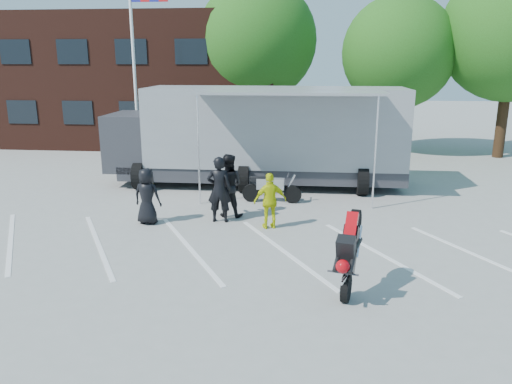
% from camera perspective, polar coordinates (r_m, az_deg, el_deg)
% --- Properties ---
extents(ground, '(100.00, 100.00, 0.00)m').
position_cam_1_polar(ground, '(11.60, 1.97, -8.57)').
color(ground, '#989893').
rests_on(ground, ground).
extents(parking_bay_lines, '(18.09, 13.33, 0.01)m').
position_cam_1_polar(parking_bay_lines, '(12.52, 2.29, -6.73)').
color(parking_bay_lines, white).
rests_on(parking_bay_lines, ground).
extents(office_building, '(18.00, 8.00, 7.00)m').
position_cam_1_polar(office_building, '(30.57, -14.95, 12.30)').
color(office_building, '#411D14').
rests_on(office_building, ground).
extents(flagpole, '(1.61, 0.12, 8.00)m').
position_cam_1_polar(flagpole, '(21.76, -13.22, 15.66)').
color(flagpole, white).
rests_on(flagpole, ground).
extents(tree_left, '(6.12, 6.12, 8.64)m').
position_cam_1_polar(tree_left, '(26.77, 0.10, 16.91)').
color(tree_left, '#382314').
rests_on(tree_left, ground).
extents(tree_mid, '(5.44, 5.44, 7.68)m').
position_cam_1_polar(tree_mid, '(25.98, 15.98, 15.06)').
color(tree_mid, '#382314').
rests_on(tree_mid, ground).
extents(transporter_truck, '(11.47, 5.55, 3.64)m').
position_cam_1_polar(transporter_truck, '(19.00, 0.64, 0.83)').
color(transporter_truck, gray).
rests_on(transporter_truck, ground).
extents(parked_motorcycle, '(2.03, 0.72, 1.06)m').
position_cam_1_polar(parked_motorcycle, '(16.69, 1.82, -1.18)').
color(parked_motorcycle, '#B5B5BA').
rests_on(parked_motorcycle, ground).
extents(stunt_bike_rider, '(1.13, 1.74, 1.88)m').
position_cam_1_polar(stunt_bike_rider, '(10.78, 10.79, -10.74)').
color(stunt_bike_rider, black).
rests_on(stunt_bike_rider, ground).
extents(spectator_leather_a, '(0.87, 0.64, 1.64)m').
position_cam_1_polar(spectator_leather_a, '(14.67, -12.34, -0.47)').
color(spectator_leather_a, black).
rests_on(spectator_leather_a, ground).
extents(spectator_leather_b, '(0.72, 0.47, 1.94)m').
position_cam_1_polar(spectator_leather_b, '(14.50, -4.22, 0.29)').
color(spectator_leather_b, black).
rests_on(spectator_leather_b, ground).
extents(spectator_leather_c, '(1.01, 0.83, 1.91)m').
position_cam_1_polar(spectator_leather_c, '(15.01, -3.24, 0.76)').
color(spectator_leather_c, black).
rests_on(spectator_leather_c, ground).
extents(spectator_hivis, '(1.01, 0.66, 1.59)m').
position_cam_1_polar(spectator_hivis, '(13.94, 1.63, -1.02)').
color(spectator_hivis, '#CFD90B').
rests_on(spectator_hivis, ground).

